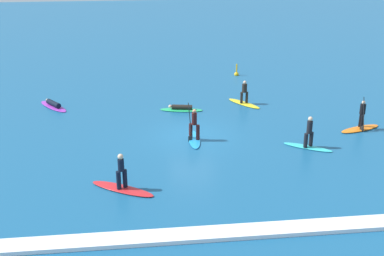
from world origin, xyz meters
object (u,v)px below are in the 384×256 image
at_px(surfer_on_teal_board, 308,139).
at_px(surfer_on_red_board, 122,183).
at_px(surfer_on_blue_board, 194,133).
at_px(marker_buoy, 236,73).
at_px(surfer_on_green_board, 181,109).
at_px(surfer_on_orange_board, 361,123).
at_px(surfer_on_yellow_board, 244,98).
at_px(surfer_on_purple_board, 53,105).

height_order(surfer_on_teal_board, surfer_on_red_board, surfer_on_teal_board).
relative_size(surfer_on_teal_board, surfer_on_blue_board, 0.98).
distance_m(surfer_on_red_board, marker_buoy, 20.16).
xyz_separation_m(surfer_on_green_board, surfer_on_orange_board, (10.18, -4.51, 0.29)).
relative_size(surfer_on_yellow_board, surfer_on_blue_board, 1.01).
xyz_separation_m(surfer_on_purple_board, marker_buoy, (13.64, 6.19, 0.02)).
xyz_separation_m(surfer_on_yellow_board, surfer_on_red_board, (-7.98, -11.03, -0.07)).
xyz_separation_m(surfer_on_red_board, surfer_on_orange_board, (13.82, 5.73, 0.06)).
bearing_deg(surfer_on_yellow_board, marker_buoy, 137.44).
height_order(surfer_on_purple_board, marker_buoy, marker_buoy).
bearing_deg(surfer_on_green_board, surfer_on_teal_board, 143.45).
distance_m(surfer_on_purple_board, marker_buoy, 14.98).
bearing_deg(surfer_on_green_board, surfer_on_purple_board, -0.63).
distance_m(surfer_on_yellow_board, surfer_on_orange_board, 7.89).
relative_size(surfer_on_purple_board, surfer_on_blue_board, 1.11).
bearing_deg(surfer_on_purple_board, marker_buoy, -102.39).
relative_size(surfer_on_yellow_board, surfer_on_red_board, 0.85).
relative_size(surfer_on_teal_board, marker_buoy, 2.49).
height_order(surfer_on_yellow_board, surfer_on_orange_board, surfer_on_orange_board).
relative_size(surfer_on_green_board, surfer_on_teal_board, 1.13).
bearing_deg(surfer_on_red_board, surfer_on_orange_board, -125.85).
height_order(surfer_on_green_board, surfer_on_yellow_board, surfer_on_yellow_board).
bearing_deg(surfer_on_teal_board, surfer_on_green_board, 165.30).
xyz_separation_m(surfer_on_orange_board, surfer_on_blue_board, (-9.92, -0.48, 0.04)).
bearing_deg(surfer_on_blue_board, marker_buoy, 161.38).
xyz_separation_m(surfer_on_purple_board, surfer_on_blue_board, (8.65, -6.64, 0.31)).
distance_m(surfer_on_green_board, surfer_on_yellow_board, 4.42).
height_order(surfer_on_green_board, surfer_on_orange_board, surfer_on_orange_board).
xyz_separation_m(surfer_on_purple_board, surfer_on_teal_board, (14.63, -8.37, 0.37)).
bearing_deg(surfer_on_purple_board, surfer_on_yellow_board, -130.71).
bearing_deg(surfer_on_purple_board, surfer_on_teal_board, -156.56).
bearing_deg(surfer_on_blue_board, surfer_on_green_board, -174.42).
bearing_deg(surfer_on_orange_board, surfer_on_purple_board, -37.47).
relative_size(surfer_on_yellow_board, marker_buoy, 2.58).
bearing_deg(surfer_on_yellow_board, surfer_on_red_board, -71.14).
height_order(surfer_on_teal_board, marker_buoy, surfer_on_teal_board).
bearing_deg(surfer_on_yellow_board, surfer_on_teal_board, -21.05).
xyz_separation_m(surfer_on_orange_board, marker_buoy, (-4.94, 12.36, -0.25)).
relative_size(surfer_on_orange_board, marker_buoy, 2.78).
bearing_deg(marker_buoy, surfer_on_teal_board, -86.11).
xyz_separation_m(surfer_on_red_board, surfer_on_blue_board, (3.90, 5.26, 0.09)).
bearing_deg(surfer_on_orange_board, marker_buoy, -87.34).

